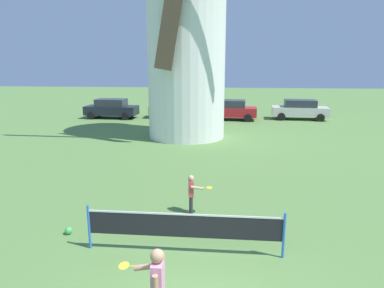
{
  "coord_description": "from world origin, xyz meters",
  "views": [
    {
      "loc": [
        0.46,
        -5.15,
        4.34
      ],
      "look_at": [
        -0.41,
        4.14,
        2.17
      ],
      "focal_mm": 32.3,
      "sensor_mm": 36.0,
      "label": 1
    }
  ],
  "objects_px": {
    "parked_car_cream": "(300,109)",
    "windmill": "(186,26)",
    "player_far": "(192,192)",
    "parked_car_black": "(112,108)",
    "stray_ball": "(69,231)",
    "player_near": "(157,286)",
    "parked_car_mustard": "(175,108)",
    "tennis_net": "(184,226)",
    "parked_car_red": "(230,110)"
  },
  "relations": [
    {
      "from": "parked_car_cream",
      "to": "windmill",
      "type": "bearing_deg",
      "value": -137.66
    },
    {
      "from": "windmill",
      "to": "player_far",
      "type": "xyz_separation_m",
      "value": [
        1.36,
        -10.97,
        -5.77
      ]
    },
    {
      "from": "parked_car_black",
      "to": "stray_ball",
      "type": "bearing_deg",
      "value": -75.06
    },
    {
      "from": "parked_car_cream",
      "to": "player_far",
      "type": "bearing_deg",
      "value": -110.45
    },
    {
      "from": "stray_ball",
      "to": "player_near",
      "type": "bearing_deg",
      "value": -46.35
    },
    {
      "from": "parked_car_mustard",
      "to": "stray_ball",
      "type": "bearing_deg",
      "value": -89.74
    },
    {
      "from": "windmill",
      "to": "parked_car_cream",
      "type": "relative_size",
      "value": 3.26
    },
    {
      "from": "parked_car_black",
      "to": "parked_car_cream",
      "type": "bearing_deg",
      "value": 2.87
    },
    {
      "from": "windmill",
      "to": "player_near",
      "type": "distance_m",
      "value": 16.72
    },
    {
      "from": "parked_car_black",
      "to": "parked_car_cream",
      "type": "height_order",
      "value": "same"
    },
    {
      "from": "tennis_net",
      "to": "parked_car_black",
      "type": "bearing_deg",
      "value": 112.49
    },
    {
      "from": "windmill",
      "to": "parked_car_mustard",
      "type": "xyz_separation_m",
      "value": [
        -1.82,
        7.49,
        -5.63
      ]
    },
    {
      "from": "player_near",
      "to": "parked_car_mustard",
      "type": "distance_m",
      "value": 23.4
    },
    {
      "from": "player_far",
      "to": "parked_car_mustard",
      "type": "relative_size",
      "value": 0.28
    },
    {
      "from": "parked_car_mustard",
      "to": "player_near",
      "type": "bearing_deg",
      "value": -82.51
    },
    {
      "from": "player_near",
      "to": "parked_car_black",
      "type": "relative_size",
      "value": 0.35
    },
    {
      "from": "player_far",
      "to": "stray_ball",
      "type": "height_order",
      "value": "player_far"
    },
    {
      "from": "parked_car_black",
      "to": "parked_car_red",
      "type": "height_order",
      "value": "same"
    },
    {
      "from": "tennis_net",
      "to": "player_far",
      "type": "bearing_deg",
      "value": 90.7
    },
    {
      "from": "player_near",
      "to": "stray_ball",
      "type": "xyz_separation_m",
      "value": [
        -2.96,
        3.1,
        -0.75
      ]
    },
    {
      "from": "tennis_net",
      "to": "player_near",
      "type": "height_order",
      "value": "player_near"
    },
    {
      "from": "tennis_net",
      "to": "parked_car_mustard",
      "type": "relative_size",
      "value": 1.12
    },
    {
      "from": "player_far",
      "to": "parked_car_red",
      "type": "relative_size",
      "value": 0.28
    },
    {
      "from": "parked_car_red",
      "to": "parked_car_mustard",
      "type": "bearing_deg",
      "value": 171.38
    },
    {
      "from": "parked_car_mustard",
      "to": "parked_car_red",
      "type": "height_order",
      "value": "same"
    },
    {
      "from": "stray_ball",
      "to": "parked_car_mustard",
      "type": "distance_m",
      "value": 20.11
    },
    {
      "from": "windmill",
      "to": "parked_car_cream",
      "type": "bearing_deg",
      "value": 42.34
    },
    {
      "from": "parked_car_red",
      "to": "parked_car_cream",
      "type": "distance_m",
      "value": 5.57
    },
    {
      "from": "parked_car_mustard",
      "to": "parked_car_red",
      "type": "xyz_separation_m",
      "value": [
        4.55,
        -0.69,
        0.0
      ]
    },
    {
      "from": "parked_car_mustard",
      "to": "parked_car_red",
      "type": "distance_m",
      "value": 4.6
    },
    {
      "from": "parked_car_mustard",
      "to": "parked_car_cream",
      "type": "distance_m",
      "value": 10.07
    },
    {
      "from": "tennis_net",
      "to": "player_near",
      "type": "bearing_deg",
      "value": -93.46
    },
    {
      "from": "windmill",
      "to": "parked_car_mustard",
      "type": "height_order",
      "value": "windmill"
    },
    {
      "from": "parked_car_cream",
      "to": "stray_ball",
      "type": "bearing_deg",
      "value": -116.38
    },
    {
      "from": "windmill",
      "to": "parked_car_red",
      "type": "bearing_deg",
      "value": 68.13
    },
    {
      "from": "tennis_net",
      "to": "player_near",
      "type": "distance_m",
      "value": 2.49
    },
    {
      "from": "player_near",
      "to": "player_far",
      "type": "distance_m",
      "value": 4.74
    },
    {
      "from": "player_far",
      "to": "stray_ball",
      "type": "bearing_deg",
      "value": -152.1
    },
    {
      "from": "parked_car_red",
      "to": "parked_car_cream",
      "type": "bearing_deg",
      "value": 7.39
    },
    {
      "from": "stray_ball",
      "to": "parked_car_mustard",
      "type": "height_order",
      "value": "parked_car_mustard"
    },
    {
      "from": "windmill",
      "to": "player_far",
      "type": "relative_size",
      "value": 12.36
    },
    {
      "from": "player_far",
      "to": "parked_car_mustard",
      "type": "distance_m",
      "value": 18.74
    },
    {
      "from": "player_near",
      "to": "stray_ball",
      "type": "distance_m",
      "value": 4.36
    },
    {
      "from": "player_far",
      "to": "windmill",
      "type": "bearing_deg",
      "value": 97.04
    },
    {
      "from": "tennis_net",
      "to": "parked_car_mustard",
      "type": "bearing_deg",
      "value": 98.78
    },
    {
      "from": "stray_ball",
      "to": "windmill",
      "type": "bearing_deg",
      "value": 82.2
    },
    {
      "from": "player_near",
      "to": "parked_car_red",
      "type": "relative_size",
      "value": 0.36
    },
    {
      "from": "parked_car_red",
      "to": "parked_car_cream",
      "type": "relative_size",
      "value": 0.95
    },
    {
      "from": "player_far",
      "to": "parked_car_mustard",
      "type": "bearing_deg",
      "value": 99.75
    },
    {
      "from": "player_far",
      "to": "parked_car_red",
      "type": "xyz_separation_m",
      "value": [
        1.38,
        17.78,
        0.14
      ]
    }
  ]
}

